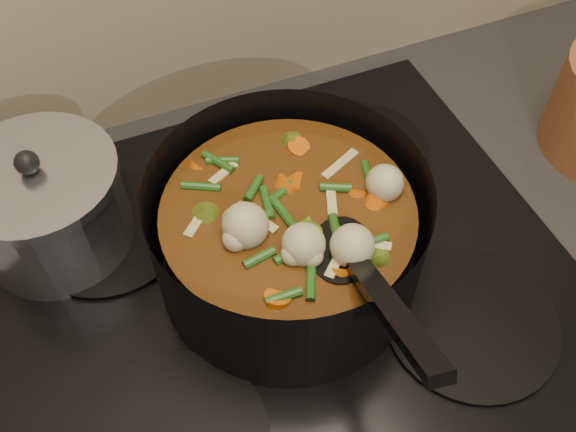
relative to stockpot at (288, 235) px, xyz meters
name	(u,v)px	position (x,y,z in m)	size (l,w,h in m)	color
counter	(283,427)	(-0.01, 0.00, -0.54)	(2.64, 0.64, 0.91)	brown
stovetop	(281,280)	(-0.01, 0.00, -0.07)	(0.62, 0.54, 0.03)	black
stockpot	(288,235)	(0.00, 0.00, 0.00)	(0.35, 0.42, 0.20)	black
saucepan	(48,206)	(-0.22, 0.14, -0.01)	(0.17, 0.17, 0.14)	silver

